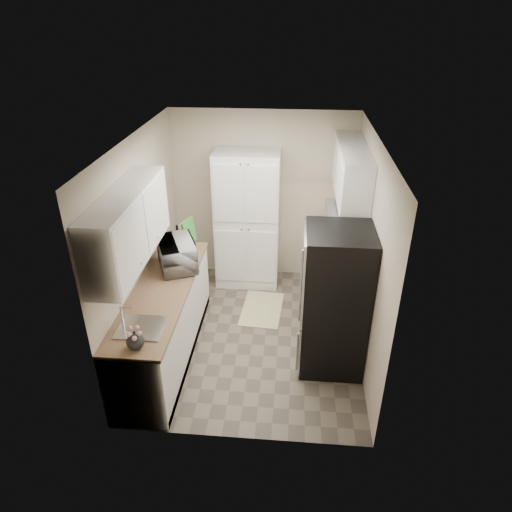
{
  "coord_description": "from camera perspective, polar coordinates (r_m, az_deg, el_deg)",
  "views": [
    {
      "loc": [
        0.44,
        -4.62,
        3.68
      ],
      "look_at": [
        0.03,
        0.15,
        1.07
      ],
      "focal_mm": 32.0,
      "sensor_mm": 36.0,
      "label": 1
    }
  ],
  "objects": [
    {
      "name": "refrigerator",
      "position": [
        5.1,
        9.79,
        -5.56
      ],
      "size": [
        0.7,
        0.72,
        1.7
      ],
      "primitive_type": "cube",
      "color": "#B7B7BC",
      "rests_on": "ground"
    },
    {
      "name": "base_cabinet_right",
      "position": [
        6.68,
        9.05,
        -0.78
      ],
      "size": [
        0.6,
        0.8,
        0.88
      ],
      "primitive_type": "cube",
      "color": "white",
      "rests_on": "ground"
    },
    {
      "name": "fruit_basket",
      "position": [
        6.31,
        10.27,
        4.77
      ],
      "size": [
        0.31,
        0.31,
        0.11
      ],
      "primitive_type": null,
      "rotation": [
        0.0,
        0.0,
        0.22
      ],
      "color": "#E96600",
      "rests_on": "toaster_oven"
    },
    {
      "name": "countertop_right",
      "position": [
        6.47,
        9.36,
        2.77
      ],
      "size": [
        0.63,
        0.83,
        0.04
      ],
      "primitive_type": "cube",
      "color": "#846647",
      "rests_on": "base_cabinet_right"
    },
    {
      "name": "cutting_board",
      "position": [
        6.06,
        -8.34,
        3.02
      ],
      "size": [
        0.09,
        0.27,
        0.34
      ],
      "primitive_type": "cube",
      "rotation": [
        0.0,
        0.0,
        -0.26
      ],
      "color": "green",
      "rests_on": "countertop_left"
    },
    {
      "name": "base_cabinet_left",
      "position": [
        5.49,
        -11.28,
        -8.21
      ],
      "size": [
        0.6,
        2.3,
        0.88
      ],
      "primitive_type": "cube",
      "color": "white",
      "rests_on": "ground"
    },
    {
      "name": "microwave",
      "position": [
        5.53,
        -9.8,
        0.23
      ],
      "size": [
        0.62,
        0.72,
        0.34
      ],
      "primitive_type": "imported",
      "rotation": [
        0.0,
        0.0,
        1.98
      ],
      "color": "#B0AFB4",
      "rests_on": "countertop_left"
    },
    {
      "name": "flower_vase",
      "position": [
        4.39,
        -14.87,
        -10.08
      ],
      "size": [
        0.2,
        0.2,
        0.17
      ],
      "primitive_type": "imported",
      "rotation": [
        0.0,
        0.0,
        -0.24
      ],
      "color": "white",
      "rests_on": "countertop_left"
    },
    {
      "name": "ground",
      "position": [
        5.92,
        -0.38,
        -9.77
      ],
      "size": [
        3.2,
        3.2,
        0.0
      ],
      "primitive_type": "plane",
      "color": "#665B4C",
      "rests_on": "ground"
    },
    {
      "name": "pantry_cabinet",
      "position": [
        6.54,
        -1.09,
        4.46
      ],
      "size": [
        0.9,
        0.55,
        2.0
      ],
      "primitive_type": "cube",
      "color": "white",
      "rests_on": "ground"
    },
    {
      "name": "room_shell",
      "position": [
        5.07,
        -0.65,
        4.73
      ],
      "size": [
        2.64,
        3.24,
        2.52
      ],
      "color": "beige",
      "rests_on": "ground"
    },
    {
      "name": "toaster_oven",
      "position": [
        6.39,
        10.06,
        3.56
      ],
      "size": [
        0.38,
        0.42,
        0.2
      ],
      "primitive_type": "cube",
      "rotation": [
        0.0,
        0.0,
        0.38
      ],
      "color": "silver",
      "rests_on": "countertop_right"
    },
    {
      "name": "wine_bottle",
      "position": [
        5.86,
        -9.73,
        1.99
      ],
      "size": [
        0.09,
        0.09,
        0.34
      ],
      "primitive_type": "cylinder",
      "color": "black",
      "rests_on": "countertop_left"
    },
    {
      "name": "countertop_left",
      "position": [
        5.23,
        -11.75,
        -4.17
      ],
      "size": [
        0.63,
        2.33,
        0.04
      ],
      "primitive_type": "cube",
      "color": "#846647",
      "rests_on": "base_cabinet_left"
    },
    {
      "name": "kitchen_mat",
      "position": [
        6.36,
        0.75,
        -6.64
      ],
      "size": [
        0.59,
        0.88,
        0.01
      ],
      "primitive_type": "cube",
      "rotation": [
        0.0,
        0.0,
        -0.07
      ],
      "color": "beige",
      "rests_on": "ground"
    },
    {
      "name": "electric_range",
      "position": [
        5.97,
        9.34,
        -4.22
      ],
      "size": [
        0.71,
        0.78,
        1.13
      ],
      "color": "#B7B7BC",
      "rests_on": "ground"
    }
  ]
}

